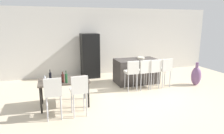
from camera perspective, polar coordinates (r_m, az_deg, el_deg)
ground_plane at (r=6.93m, az=5.45°, el=-6.77°), size 10.00×10.00×0.00m
back_wall at (r=9.08m, az=-0.96°, el=7.30°), size 10.00×0.12×2.90m
kitchen_island at (r=7.76m, az=6.90°, el=-1.13°), size 1.61×0.90×0.92m
bar_chair_left at (r=6.75m, az=5.68°, el=-1.11°), size 0.41×0.41×1.05m
bar_chair_middle at (r=6.94m, az=9.08°, el=-0.84°), size 0.43×0.43×1.05m
bar_chair_right at (r=7.12m, az=11.87°, el=-0.61°), size 0.43×0.43×1.05m
bar_chair_far at (r=7.35m, az=14.94°, el=-0.35°), size 0.42×0.42×1.05m
dining_table at (r=5.69m, az=-13.54°, el=-4.37°), size 1.35×0.78×0.74m
dining_chair_near at (r=4.96m, az=-16.42°, el=-6.73°), size 0.41×0.41×1.05m
dining_chair_far at (r=5.00m, az=-9.38°, el=-6.21°), size 0.42×0.42×1.05m
wine_bottle_far at (r=5.47m, az=-13.84°, el=-3.03°), size 0.07×0.07×0.28m
wine_bottle_inner at (r=5.38m, az=-12.89°, el=-3.10°), size 0.07×0.07×0.33m
wine_bottle_right at (r=5.60m, az=-17.15°, el=-2.71°), size 0.07×0.07×0.33m
wine_glass_left at (r=5.45m, az=-17.79°, el=-3.23°), size 0.07×0.07×0.17m
wine_glass_middle at (r=5.71m, az=-18.61°, el=-2.59°), size 0.07×0.07×0.17m
refrigerator at (r=8.49m, az=-6.31°, el=3.24°), size 0.72×0.68×1.84m
fruit_bowl at (r=7.77m, az=8.25°, el=2.57°), size 0.27×0.27×0.07m
floor_vase at (r=8.06m, az=22.82°, el=-2.31°), size 0.35×0.35×0.86m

